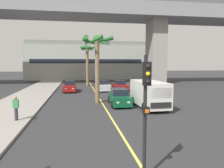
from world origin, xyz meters
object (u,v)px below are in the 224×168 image
Objects in this scene: delivery_van at (149,93)px; pedestrian_far_along at (16,108)px; car_queue_third at (119,98)px; palm_tree_near_median at (87,56)px; palm_tree_mid_median at (97,51)px; car_queue_second at (120,86)px; car_queue_fourth at (70,86)px; car_queue_front at (103,86)px; traffic_light_median_near at (146,101)px.

pedestrian_far_along is (-10.31, -3.09, -0.29)m from delivery_van.
palm_tree_near_median is (-2.19, 17.73, 4.57)m from car_queue_third.
pedestrian_far_along is (-6.01, -6.17, -4.17)m from palm_tree_mid_median.
car_queue_fourth is (-7.10, 0.36, 0.00)m from car_queue_second.
car_queue_second and car_queue_fourth have the same top height.
car_queue_front is 4.72m from car_queue_fourth.
car_queue_third is at bearing -82.96° from palm_tree_near_median.
car_queue_front is 10.33m from palm_tree_mid_median.
traffic_light_median_near is (-4.03, -11.15, 1.43)m from delivery_van.
car_queue_front is 2.54× the size of pedestrian_far_along.
car_queue_fourth is at bearing 98.17° from traffic_light_median_near.
traffic_light_median_near is 2.59× the size of pedestrian_far_along.
car_queue_fourth is at bearing 108.71° from palm_tree_mid_median.
car_queue_second is 2.53× the size of pedestrian_far_along.
palm_tree_mid_median is (-0.27, 14.23, 2.45)m from traffic_light_median_near.
traffic_light_median_near reaches higher than delivery_van.
palm_tree_mid_median is at bearing -89.08° from palm_tree_near_median.
car_queue_second is 1.00× the size of car_queue_fourth.
palm_tree_near_median reaches higher than car_queue_second.
palm_tree_mid_median is at bearing 142.78° from car_queue_third.
delivery_van is at bearing -35.62° from palm_tree_mid_median.
car_queue_second is at bearing 91.38° from delivery_van.
delivery_van reaches higher than car_queue_second.
car_queue_fourth is 10.59m from palm_tree_mid_median.
traffic_light_median_near is 0.63× the size of palm_tree_mid_median.
palm_tree_mid_median is (3.08, -9.11, 4.45)m from car_queue_fourth.
traffic_light_median_near is (-1.36, -23.41, 1.99)m from car_queue_front.
car_queue_third is 11.70m from car_queue_fourth.
delivery_van is 1.26× the size of traffic_light_median_near.
palm_tree_near_median reaches higher than pedestrian_far_along.
car_queue_second is 0.98× the size of traffic_light_median_near.
car_queue_front is 12.57m from delivery_van.
car_queue_second and car_queue_third have the same top height.
car_queue_second is at bearing 78.46° from car_queue_third.
pedestrian_far_along is (-2.93, -15.28, 0.28)m from car_queue_fourth.
car_queue_third is at bearing 82.58° from traffic_light_median_near.
car_queue_fourth is (-5.01, 10.57, 0.00)m from car_queue_third.
delivery_van is 20.28m from palm_tree_near_median.
car_queue_third is 9.24m from pedestrian_far_along.
traffic_light_median_near reaches higher than car_queue_front.
car_queue_second is at bearing -10.48° from car_queue_front.
car_queue_third is 2.56× the size of pedestrian_far_along.
car_queue_front and car_queue_fourth have the same top height.
traffic_light_median_near reaches higher than car_queue_third.
pedestrian_far_along is at bearing -100.85° from car_queue_fourth.
car_queue_front is 17.16m from pedestrian_far_along.
pedestrian_far_along reaches higher than car_queue_second.
delivery_van reaches higher than car_queue_fourth.
delivery_van is 11.94m from traffic_light_median_near.
palm_tree_near_median reaches higher than car_queue_fourth.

